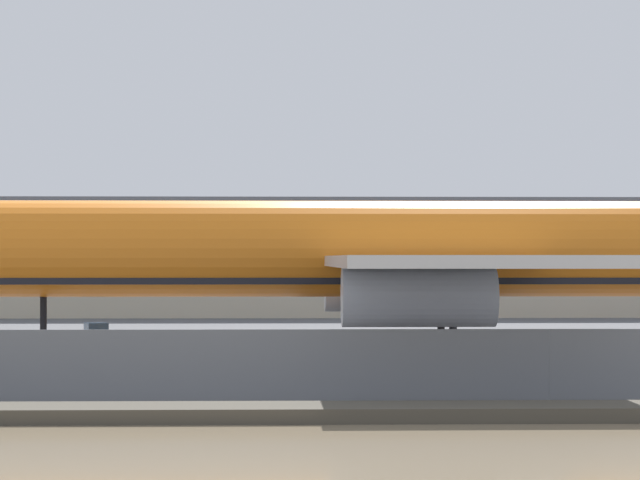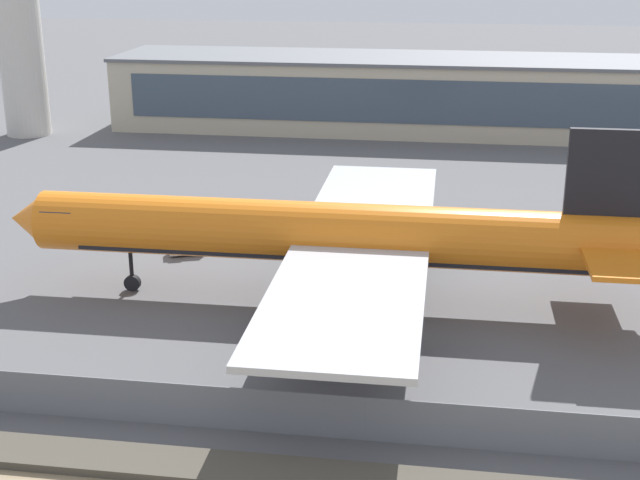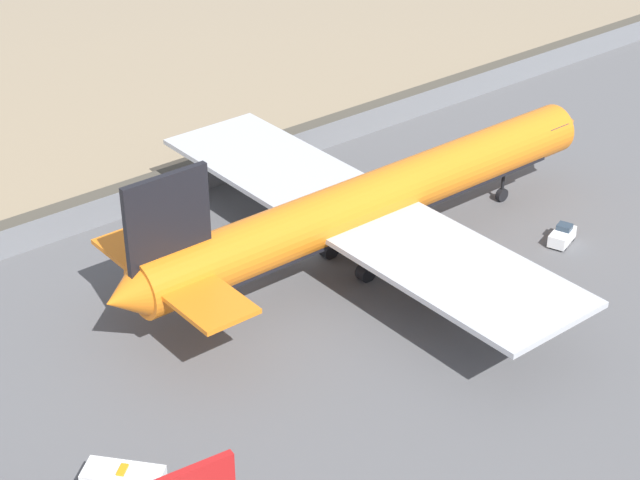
# 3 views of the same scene
# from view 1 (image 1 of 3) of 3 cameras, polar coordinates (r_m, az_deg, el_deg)

# --- Properties ---
(ground_plane) EXTENTS (500.00, 500.00, 0.00)m
(ground_plane) POSITION_cam_1_polar(r_m,az_deg,el_deg) (71.67, 6.30, -4.99)
(ground_plane) COLOR #565659
(shoreline_seawall) EXTENTS (320.00, 3.00, 0.50)m
(shoreline_seawall) POSITION_cam_1_polar(r_m,az_deg,el_deg) (51.51, 9.51, -6.39)
(shoreline_seawall) COLOR #474238
(shoreline_seawall) RESTS_ON ground
(perimeter_fence) EXTENTS (280.00, 0.10, 2.80)m
(perimeter_fence) POSITION_cam_1_polar(r_m,az_deg,el_deg) (55.82, 8.60, -4.77)
(perimeter_fence) COLOR slate
(perimeter_fence) RESTS_ON ground
(cargo_jet_orange) EXTENTS (53.33, 45.73, 14.77)m
(cargo_jet_orange) POSITION_cam_1_polar(r_m,az_deg,el_deg) (75.34, 2.91, -0.49)
(cargo_jet_orange) COLOR orange
(cargo_jet_orange) RESTS_ON ground
(baggage_tug) EXTENTS (3.55, 2.57, 1.80)m
(baggage_tug) POSITION_cam_1_polar(r_m,az_deg,el_deg) (84.85, -8.19, -3.77)
(baggage_tug) COLOR white
(baggage_tug) RESTS_ON ground
(terminal_building) EXTENTS (91.85, 18.20, 10.86)m
(terminal_building) POSITION_cam_1_polar(r_m,az_deg,el_deg) (144.19, 1.95, -0.66)
(terminal_building) COLOR #BCB299
(terminal_building) RESTS_ON ground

